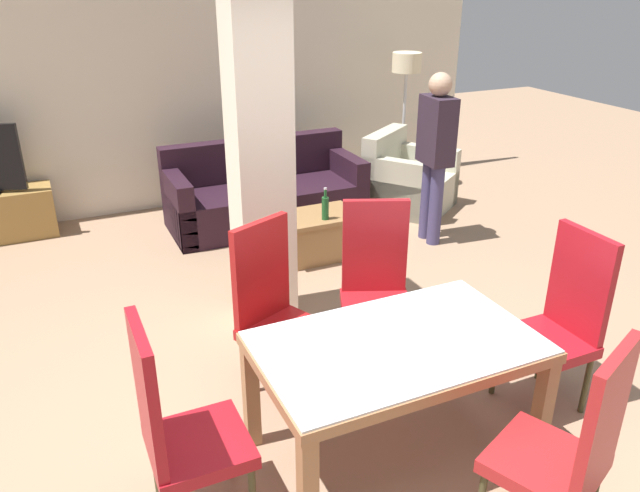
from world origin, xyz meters
The scene contains 15 objects.
ground_plane centered at (0.00, 0.00, 0.00)m, with size 18.00×18.00×0.00m, color #9C7A5E.
back_wall centered at (0.00, 4.55, 1.35)m, with size 7.20×0.09×2.70m.
divider_pillar centered at (-0.11, 1.76, 1.35)m, with size 0.41×0.34×2.70m.
dining_table centered at (0.00, 0.00, 0.58)m, with size 1.47×0.89×0.73m.
dining_chair_head_left centered at (-1.17, 0.00, 0.59)m, with size 0.46×0.46×1.13m.
dining_chair_far_right centered at (0.37, 0.87, 0.59)m, with size 0.60×0.60×1.13m.
dining_chair_head_right centered at (1.15, 0.00, 0.59)m, with size 0.46×0.46×1.13m.
dining_chair_far_left centered at (-0.37, 0.84, 0.59)m, with size 0.61×0.61×1.13m.
dining_chair_near_right centered at (0.37, -0.86, 0.59)m, with size 0.60×0.60×1.13m.
sofa centered at (0.56, 3.60, 0.29)m, with size 2.02×0.85×0.85m.
armchair centered at (2.17, 3.35, 0.29)m, with size 1.17×1.18×0.85m.
coffee_table centered at (0.69, 2.55, 0.22)m, with size 0.76×0.51×0.43m.
bottle centered at (0.72, 2.41, 0.54)m, with size 0.06×0.06×0.30m.
floor_lamp centered at (2.48, 3.98, 1.37)m, with size 0.34×0.34×1.63m.
standing_person centered at (1.89, 2.45, 0.95)m, with size 0.25×0.40×1.65m.
Camera 1 is at (-1.51, -2.34, 2.50)m, focal length 35.00 mm.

